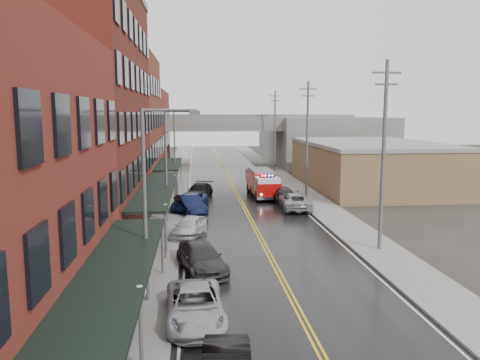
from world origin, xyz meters
TOP-DOWN VIEW (x-y plane):
  - road at (0.00, 30.00)m, footprint 11.00×160.00m
  - sidewalk_left at (-7.30, 30.00)m, footprint 3.00×160.00m
  - sidewalk_right at (7.30, 30.00)m, footprint 3.00×160.00m
  - curb_left at (-5.65, 30.00)m, footprint 0.30×160.00m
  - curb_right at (5.65, 30.00)m, footprint 0.30×160.00m
  - brick_building_b at (-13.30, 23.00)m, footprint 9.00×20.00m
  - brick_building_c at (-13.30, 40.50)m, footprint 9.00×15.00m
  - brick_building_far at (-13.30, 58.00)m, footprint 9.00×20.00m
  - tan_building at (16.00, 40.00)m, footprint 14.00×22.00m
  - right_far_block at (18.00, 70.00)m, footprint 18.00×30.00m
  - awning_0 at (-7.49, 4.00)m, footprint 2.60×16.00m
  - awning_1 at (-7.49, 23.00)m, footprint 2.60×18.00m
  - awning_2 at (-7.49, 40.50)m, footprint 2.60×13.00m
  - globe_lamp_0 at (-6.40, 2.00)m, footprint 0.44×0.44m
  - globe_lamp_1 at (-6.40, 16.00)m, footprint 0.44×0.44m
  - globe_lamp_2 at (-6.40, 30.00)m, footprint 0.44×0.44m
  - street_lamp_0 at (-6.55, 8.00)m, footprint 2.64×0.22m
  - street_lamp_1 at (-6.55, 24.00)m, footprint 2.64×0.22m
  - street_lamp_2 at (-6.55, 40.00)m, footprint 2.64×0.22m
  - utility_pole_0 at (7.20, 15.00)m, footprint 1.80×0.24m
  - utility_pole_1 at (7.20, 35.00)m, footprint 1.80×0.24m
  - utility_pole_2 at (7.20, 55.00)m, footprint 1.80×0.24m
  - overpass at (0.00, 62.00)m, footprint 40.00×10.00m
  - fire_truck at (2.56, 35.06)m, footprint 3.25×7.67m
  - parked_car_left_2 at (-4.59, 5.80)m, footprint 2.65×5.32m
  - parked_car_left_3 at (-4.23, 12.21)m, footprint 3.27×5.55m
  - parked_car_left_4 at (-5.00, 19.56)m, footprint 2.94×4.67m
  - parked_car_left_5 at (-5.00, 27.20)m, footprint 3.12×5.27m
  - parked_car_left_6 at (-5.00, 28.80)m, footprint 3.62×5.98m
  - parked_car_left_7 at (-4.12, 34.80)m, footprint 3.33×5.57m
  - parked_car_right_0 at (4.53, 28.20)m, footprint 3.04×5.85m
  - parked_car_right_1 at (3.91, 32.29)m, footprint 2.98×5.51m
  - parked_car_right_2 at (4.63, 43.49)m, footprint 2.79×5.17m
  - parked_car_right_3 at (3.60, 50.94)m, footprint 2.06×4.20m

SIDE VIEW (x-z plane):
  - road at x=0.00m, z-range 0.00..0.02m
  - sidewalk_left at x=-7.30m, z-range 0.00..0.15m
  - sidewalk_right at x=7.30m, z-range 0.00..0.15m
  - curb_left at x=-5.65m, z-range 0.00..0.15m
  - curb_right at x=5.65m, z-range 0.00..0.15m
  - parked_car_right_3 at x=3.60m, z-range 0.00..1.32m
  - parked_car_left_2 at x=-4.59m, z-range 0.00..1.45m
  - parked_car_left_4 at x=-5.00m, z-range 0.00..1.48m
  - parked_car_left_3 at x=-4.23m, z-range 0.00..1.51m
  - parked_car_left_7 at x=-4.12m, z-range 0.00..1.51m
  - parked_car_right_1 at x=3.91m, z-range 0.00..1.52m
  - parked_car_left_6 at x=-5.00m, z-range 0.00..1.55m
  - parked_car_right_0 at x=4.53m, z-range 0.00..1.57m
  - parked_car_left_5 at x=-5.00m, z-range 0.00..1.64m
  - parked_car_right_2 at x=4.63m, z-range 0.00..1.67m
  - fire_truck at x=2.56m, z-range 0.12..2.89m
  - globe_lamp_0 at x=-6.40m, z-range 0.75..3.87m
  - globe_lamp_1 at x=-6.40m, z-range 0.75..3.87m
  - globe_lamp_2 at x=-6.40m, z-range 0.75..3.87m
  - tan_building at x=16.00m, z-range 0.00..5.00m
  - awning_2 at x=-7.49m, z-range 1.44..4.53m
  - awning_0 at x=-7.49m, z-range 1.44..4.53m
  - awning_1 at x=-7.49m, z-range 1.44..4.53m
  - right_far_block at x=18.00m, z-range 0.00..8.00m
  - street_lamp_0 at x=-6.55m, z-range 0.69..9.69m
  - street_lamp_1 at x=-6.55m, z-range 0.69..9.69m
  - street_lamp_2 at x=-6.55m, z-range 0.69..9.69m
  - overpass at x=0.00m, z-range 2.24..9.74m
  - brick_building_far at x=-13.30m, z-range 0.00..12.00m
  - utility_pole_0 at x=7.20m, z-range 0.31..12.31m
  - utility_pole_1 at x=7.20m, z-range 0.31..12.31m
  - utility_pole_2 at x=7.20m, z-range 0.31..12.31m
  - brick_building_c at x=-13.30m, z-range 0.00..15.00m
  - brick_building_b at x=-13.30m, z-range 0.00..18.00m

